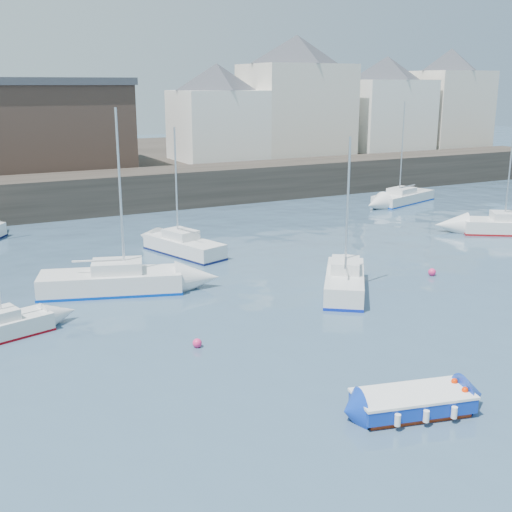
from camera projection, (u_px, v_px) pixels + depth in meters
name	position (u px, v px, depth m)	size (l,w,h in m)	color
water	(412.00, 377.00, 22.44)	(220.00, 220.00, 0.00)	#2D4760
quay_wall	(127.00, 191.00, 52.11)	(90.00, 5.00, 3.00)	#28231E
land_strip	(79.00, 167.00, 67.59)	(90.00, 32.00, 2.80)	#28231E
bldg_east_a	(296.00, 95.00, 65.04)	(13.36, 13.36, 11.80)	beige
bldg_east_b	(385.00, 103.00, 69.71)	(11.88, 11.88, 9.95)	white
bldg_east_c	(448.00, 97.00, 73.55)	(11.14, 11.14, 10.95)	beige
bldg_east_d	(217.00, 111.00, 61.02)	(11.14, 11.14, 8.95)	white
warehouse	(29.00, 123.00, 55.00)	(16.40, 10.40, 7.60)	#3D2D26
blue_dinghy	(412.00, 402.00, 19.85)	(3.94, 2.37, 0.70)	maroon
sailboat_b	(112.00, 281.00, 31.37)	(7.23, 4.18, 8.86)	silver
sailboat_c	(345.00, 281.00, 31.38)	(4.82, 5.70, 7.52)	silver
sailboat_f	(184.00, 246.00, 38.41)	(3.55, 6.04, 7.49)	silver
sailboat_g	(403.00, 197.00, 54.96)	(7.06, 4.18, 8.51)	silver
buoy_near	(197.00, 347.00, 24.95)	(0.36, 0.36, 0.36)	#ED296D
buoy_mid	(432.00, 275.00, 34.25)	(0.41, 0.41, 0.41)	#ED296D
buoy_far	(154.00, 277.00, 33.94)	(0.41, 0.41, 0.41)	#ED296D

